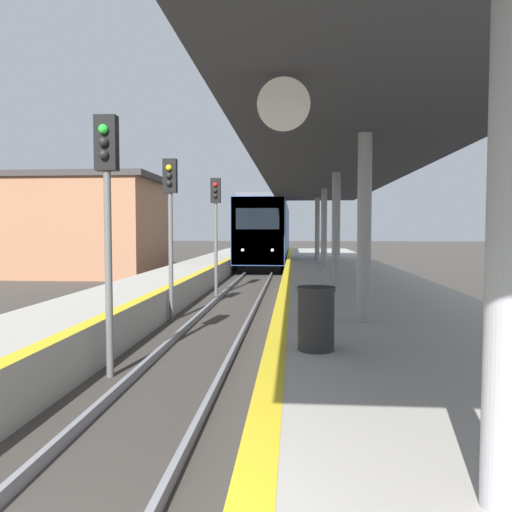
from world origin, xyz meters
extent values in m
cube|color=black|center=(0.00, 34.97, 0.28)|extent=(2.41, 19.72, 0.55)
cube|color=#33518C|center=(0.00, 34.97, 2.38)|extent=(2.84, 21.91, 3.65)
cube|color=yellow|center=(0.00, 24.10, 2.38)|extent=(2.78, 0.16, 3.58)
cube|color=black|center=(0.00, 24.04, 3.02)|extent=(2.27, 0.06, 1.10)
cube|color=#59595E|center=(0.00, 34.97, 4.32)|extent=(2.41, 20.81, 0.24)
sphere|color=white|center=(-0.78, 24.04, 1.37)|extent=(0.18, 0.18, 0.18)
sphere|color=white|center=(0.78, 24.04, 1.37)|extent=(0.18, 0.18, 0.18)
cylinder|color=#595959|center=(-1.17, 6.14, 1.72)|extent=(0.12, 0.12, 3.44)
cube|color=black|center=(-1.17, 6.14, 3.89)|extent=(0.36, 0.20, 0.90)
sphere|color=green|center=(-1.17, 6.01, 4.09)|extent=(0.16, 0.16, 0.16)
sphere|color=black|center=(-1.17, 6.01, 3.89)|extent=(0.16, 0.16, 0.16)
sphere|color=black|center=(-1.17, 6.01, 3.69)|extent=(0.16, 0.16, 0.16)
cylinder|color=#595959|center=(-1.39, 11.21, 1.72)|extent=(0.12, 0.12, 3.44)
cube|color=black|center=(-1.39, 11.21, 3.89)|extent=(0.36, 0.20, 0.90)
sphere|color=yellow|center=(-1.39, 11.08, 4.09)|extent=(0.16, 0.16, 0.16)
sphere|color=black|center=(-1.39, 11.08, 3.89)|extent=(0.16, 0.16, 0.16)
sphere|color=black|center=(-1.39, 11.08, 3.69)|extent=(0.16, 0.16, 0.16)
cylinder|color=#595959|center=(-0.97, 16.29, 1.72)|extent=(0.12, 0.12, 3.44)
cube|color=black|center=(-0.97, 16.29, 3.89)|extent=(0.36, 0.20, 0.90)
sphere|color=red|center=(-0.97, 16.16, 4.09)|extent=(0.16, 0.16, 0.16)
sphere|color=black|center=(-0.97, 16.16, 3.89)|extent=(0.16, 0.16, 0.16)
sphere|color=black|center=(-0.97, 16.16, 3.69)|extent=(0.16, 0.16, 0.16)
cylinder|color=#99999E|center=(3.13, 1.04, 2.50)|extent=(0.25, 0.25, 3.30)
cylinder|color=#99999E|center=(3.13, 6.94, 2.50)|extent=(0.25, 0.25, 3.30)
cylinder|color=#99999E|center=(3.13, 12.84, 2.50)|extent=(0.25, 0.25, 3.30)
cylinder|color=#99999E|center=(3.13, 18.74, 2.50)|extent=(0.25, 0.25, 3.30)
cylinder|color=#99999E|center=(3.13, 24.64, 2.50)|extent=(0.25, 0.25, 3.30)
cube|color=#2D2D33|center=(3.13, 12.84, 4.25)|extent=(4.47, 29.50, 0.20)
cylinder|color=white|center=(1.79, 3.40, 3.80)|extent=(0.56, 0.04, 0.56)
cylinder|color=#262628|center=(2.20, 4.79, 1.25)|extent=(0.49, 0.49, 0.80)
cylinder|color=#262626|center=(2.20, 4.79, 1.68)|extent=(0.52, 0.52, 0.06)
cube|color=#9E6B4C|center=(-12.01, 23.99, 2.49)|extent=(13.05, 6.13, 4.98)
cube|color=#383333|center=(-12.01, 23.99, 5.13)|extent=(13.70, 6.43, 0.30)
camera|label=1|loc=(1.90, -1.91, 2.49)|focal=35.00mm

